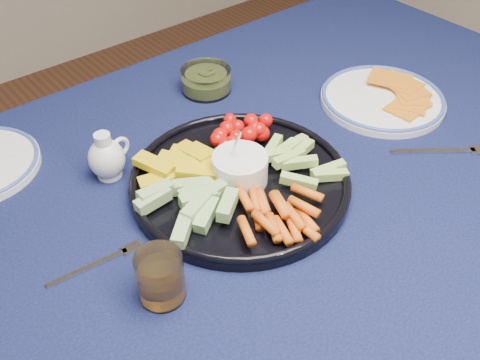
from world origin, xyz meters
TOP-DOWN VIEW (x-y plane):
  - dining_table at (0.00, 0.00)m, footprint 1.67×1.07m
  - crudite_platter at (0.01, 0.06)m, footprint 0.37×0.37m
  - creamer_pitcher at (-0.15, 0.22)m, footprint 0.08×0.06m
  - pickle_bowl at (0.15, 0.34)m, footprint 0.10×0.10m
  - cheese_plate at (0.40, 0.07)m, footprint 0.25×0.25m
  - juice_tumbler at (-0.21, -0.05)m, footprint 0.06×0.06m
  - fork_left at (-0.25, 0.06)m, footprint 0.15×0.03m
  - fork_right at (0.36, -0.11)m, footprint 0.16×0.13m

SIDE VIEW (x-z plane):
  - dining_table at x=0.00m, z-range 0.29..1.03m
  - fork_left at x=-0.25m, z-range 0.75..0.75m
  - fork_right at x=0.36m, z-range 0.75..0.75m
  - cheese_plate at x=0.40m, z-range 0.74..0.77m
  - crudite_platter at x=0.01m, z-range 0.71..0.83m
  - pickle_bowl at x=0.15m, z-range 0.74..0.79m
  - juice_tumbler at x=-0.21m, z-range 0.74..0.82m
  - creamer_pitcher at x=-0.15m, z-range 0.74..0.83m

